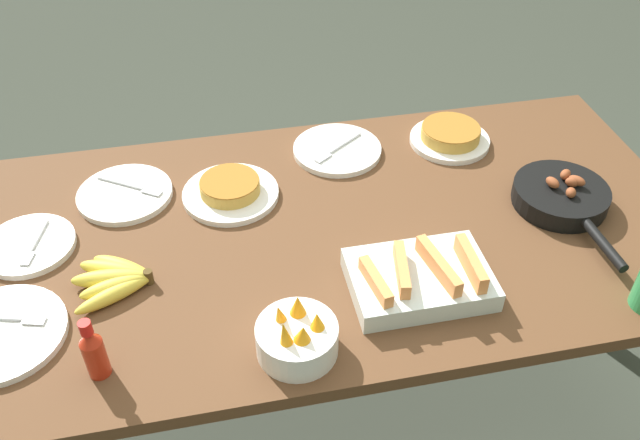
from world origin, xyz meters
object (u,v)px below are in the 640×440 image
object	(u,v)px
banana_bunch	(116,278)
melon_tray	(420,278)
skillet	(562,197)
empty_plate_far_left	(125,194)
empty_plate_near_front	(337,150)
empty_plate_mid_edge	(1,334)
fruit_bowl_mango	(297,337)
frittata_plate_side	(450,136)
hot_sauce_bottle	(94,351)
frittata_plate_center	(230,190)
empty_plate_far_right	(29,245)

from	to	relation	value
banana_bunch	melon_tray	bearing A→B (deg)	-12.49
skillet	empty_plate_far_left	xyz separation A→B (m)	(-1.07, 0.26, -0.02)
empty_plate_near_front	melon_tray	bearing A→B (deg)	-83.48
melon_tray	empty_plate_mid_edge	distance (m)	0.88
banana_bunch	fruit_bowl_mango	xyz separation A→B (m)	(0.36, -0.26, 0.02)
melon_tray	frittata_plate_side	xyz separation A→B (m)	(0.26, 0.52, -0.01)
skillet	frittata_plate_side	distance (m)	0.37
empty_plate_near_front	empty_plate_mid_edge	world-z (taller)	same
empty_plate_near_front	empty_plate_far_left	size ratio (longest dim) A/B	1.02
fruit_bowl_mango	hot_sauce_bottle	distance (m)	0.39
banana_bunch	skillet	bearing A→B (deg)	3.08
skillet	hot_sauce_bottle	xyz separation A→B (m)	(-1.11, -0.29, 0.04)
melon_tray	frittata_plate_center	distance (m)	0.55
empty_plate_near_front	empty_plate_far_right	bearing A→B (deg)	-163.55
skillet	hot_sauce_bottle	world-z (taller)	hot_sauce_bottle
frittata_plate_side	empty_plate_near_front	distance (m)	0.32
frittata_plate_center	frittata_plate_side	distance (m)	0.64
banana_bunch	frittata_plate_side	world-z (taller)	frittata_plate_side
empty_plate_mid_edge	empty_plate_far_left	bearing A→B (deg)	59.86
frittata_plate_center	empty_plate_far_right	bearing A→B (deg)	-168.51
empty_plate_far_left	empty_plate_near_front	bearing A→B (deg)	8.13
melon_tray	frittata_plate_side	distance (m)	0.58
empty_plate_far_left	melon_tray	bearing A→B (deg)	-35.82
empty_plate_far_right	empty_plate_mid_edge	size ratio (longest dim) A/B	0.81
frittata_plate_side	frittata_plate_center	bearing A→B (deg)	-169.46
empty_plate_far_right	frittata_plate_center	bearing A→B (deg)	11.49
frittata_plate_side	fruit_bowl_mango	size ratio (longest dim) A/B	1.36
melon_tray	skillet	xyz separation A→B (m)	(0.44, 0.20, -0.00)
empty_plate_mid_edge	empty_plate_near_front	bearing A→B (deg)	31.45
frittata_plate_center	empty_plate_far_right	xyz separation A→B (m)	(-0.48, -0.10, -0.01)
empty_plate_far_left	fruit_bowl_mango	world-z (taller)	fruit_bowl_mango
skillet	frittata_plate_center	world-z (taller)	skillet
hot_sauce_bottle	empty_plate_far_left	bearing A→B (deg)	85.69
frittata_plate_center	empty_plate_far_right	distance (m)	0.49
frittata_plate_center	empty_plate_far_left	size ratio (longest dim) A/B	1.02
frittata_plate_side	empty_plate_far_right	size ratio (longest dim) A/B	1.04
frittata_plate_side	empty_plate_far_right	bearing A→B (deg)	-169.05
banana_bunch	empty_plate_far_left	distance (m)	0.32
skillet	empty_plate_near_front	distance (m)	0.60
empty_plate_far_right	hot_sauce_bottle	world-z (taller)	hot_sauce_bottle
hot_sauce_bottle	frittata_plate_center	bearing A→B (deg)	58.29
frittata_plate_side	empty_plate_far_right	distance (m)	1.14
melon_tray	hot_sauce_bottle	distance (m)	0.69
empty_plate_far_right	empty_plate_far_left	bearing A→B (deg)	34.85
empty_plate_far_left	banana_bunch	bearing A→B (deg)	-92.32
fruit_bowl_mango	empty_plate_mid_edge	bearing A→B (deg)	165.08
frittata_plate_center	empty_plate_near_front	distance (m)	0.34
banana_bunch	frittata_plate_side	distance (m)	0.99
empty_plate_far_left	empty_plate_far_right	distance (m)	0.27
skillet	empty_plate_far_right	bearing A→B (deg)	-96.39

